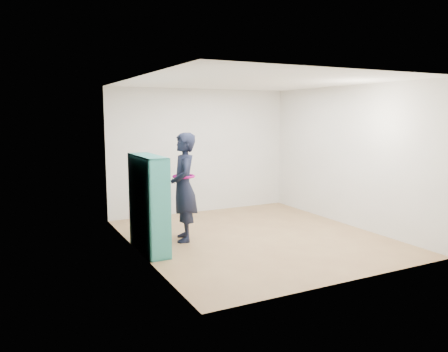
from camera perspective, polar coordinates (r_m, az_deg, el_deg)
name	(u,v)px	position (r m, az deg, el deg)	size (l,w,h in m)	color
floor	(255,237)	(7.53, 4.09, -7.94)	(4.50, 4.50, 0.00)	olive
ceiling	(257,82)	(7.26, 4.29, 12.20)	(4.50, 4.50, 0.00)	white
wall_left	(138,168)	(6.48, -11.13, 1.07)	(0.02, 4.50, 2.60)	beige
wall_right	(348,156)	(8.49, 15.85, 2.53)	(0.02, 4.50, 2.60)	beige
wall_back	(201,151)	(9.27, -3.02, 3.27)	(4.00, 0.02, 2.60)	beige
wall_front	(352,179)	(5.49, 16.39, -0.35)	(4.00, 0.02, 2.60)	beige
bookshelf	(147,205)	(6.70, -10.01, -3.72)	(0.32, 1.10, 1.47)	teal
person	(184,187)	(7.17, -5.27, -1.45)	(0.59, 0.74, 1.78)	black
smartphone	(175,180)	(7.22, -6.48, -0.47)	(0.03, 0.10, 0.14)	silver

